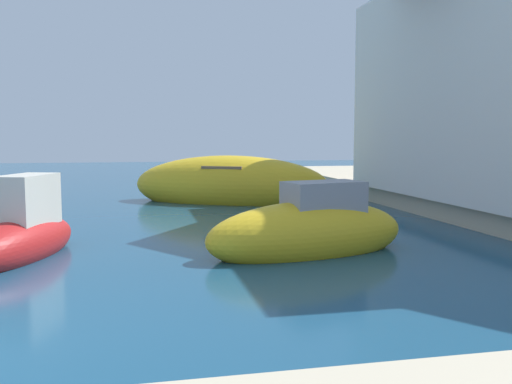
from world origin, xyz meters
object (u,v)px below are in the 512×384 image
object	(u,v)px
quayside_tree	(494,100)
moored_boat_1	(310,231)
moored_boat_2	(230,186)
moored_boat_4	(22,235)

from	to	relation	value
quayside_tree	moored_boat_1	bearing A→B (deg)	-142.43
moored_boat_1	quayside_tree	world-z (taller)	quayside_tree
moored_boat_2	quayside_tree	distance (m)	8.28
moored_boat_1	quayside_tree	distance (m)	9.88
moored_boat_2	quayside_tree	bearing A→B (deg)	13.15
moored_boat_1	moored_boat_2	size ratio (longest dim) A/B	0.61
moored_boat_2	moored_boat_4	distance (m)	8.45
moored_boat_2	moored_boat_4	size ratio (longest dim) A/B	2.02
moored_boat_1	moored_boat_4	distance (m)	4.82
moored_boat_1	moored_boat_4	xyz separation A→B (m)	(-4.77, 0.69, 0.00)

